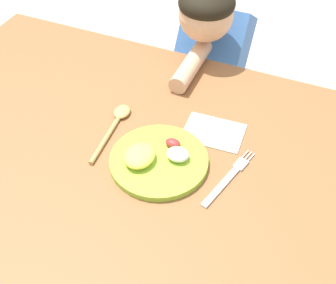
% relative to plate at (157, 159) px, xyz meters
% --- Properties ---
extents(dining_table, '(1.35, 0.97, 0.69)m').
position_rel_plate_xyz_m(dining_table, '(-0.06, -0.03, -0.08)').
color(dining_table, brown).
rests_on(dining_table, ground_plane).
extents(plate, '(0.24, 0.24, 0.05)m').
position_rel_plate_xyz_m(plate, '(0.00, 0.00, 0.00)').
color(plate, '#8FBA35').
rests_on(plate, dining_table).
extents(fork, '(0.07, 0.21, 0.01)m').
position_rel_plate_xyz_m(fork, '(0.17, 0.02, -0.01)').
color(fork, silver).
rests_on(fork, dining_table).
extents(spoon, '(0.05, 0.22, 0.02)m').
position_rel_plate_xyz_m(spoon, '(-0.16, 0.08, -0.01)').
color(spoon, tan).
rests_on(spoon, dining_table).
extents(person, '(0.22, 0.47, 0.90)m').
position_rel_plate_xyz_m(person, '(-0.06, 0.59, -0.22)').
color(person, '#363E64').
rests_on(person, ground_plane).
extents(napkin, '(0.16, 0.12, 0.00)m').
position_rel_plate_xyz_m(napkin, '(0.09, 0.15, -0.01)').
color(napkin, white).
rests_on(napkin, dining_table).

